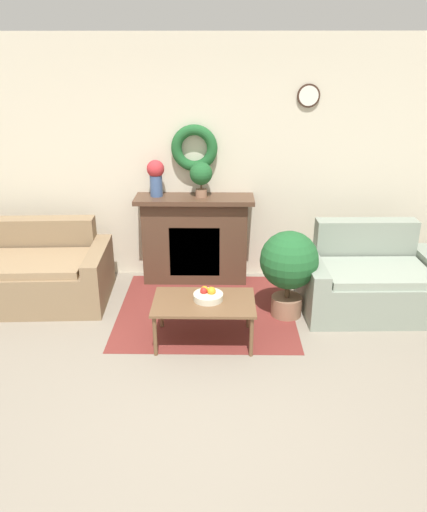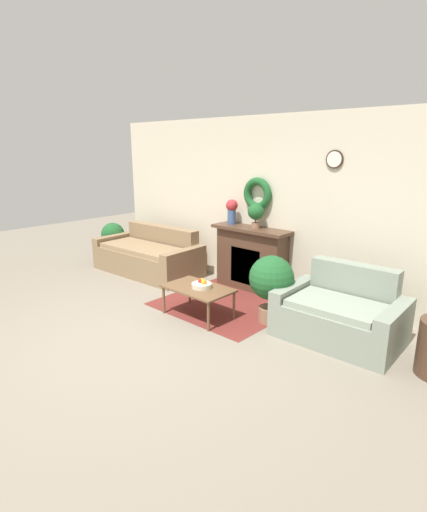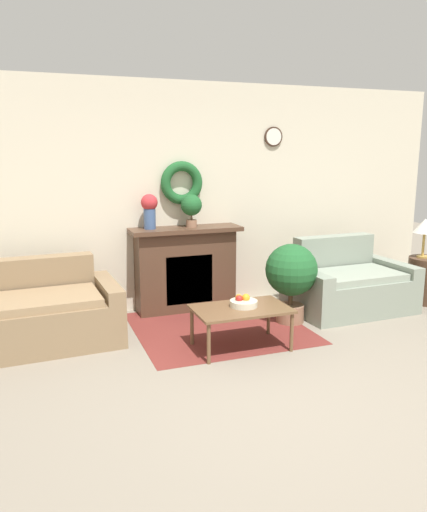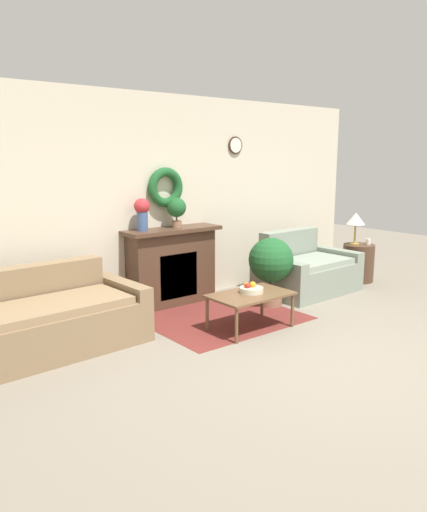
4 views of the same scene
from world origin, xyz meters
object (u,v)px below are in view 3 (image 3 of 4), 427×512
object	(u,v)px
potted_plant_floor_by_loveseat	(291,274)
loveseat_right	(348,285)
vase_on_mantel_left	(149,209)
coffee_table	(241,312)
table_lamp	(425,227)
potted_plant_on_mantel	(191,206)
couch_left	(14,317)
side_table_by_loveseat	(427,280)
fireplace	(186,268)
fruit_bowl	(243,302)

from	to	relation	value
potted_plant_floor_by_loveseat	loveseat_right	bearing A→B (deg)	11.45
vase_on_mantel_left	potted_plant_floor_by_loveseat	distance (m)	1.77
coffee_table	vase_on_mantel_left	xyz separation A→B (m)	(-0.57, 1.36, 0.88)
vase_on_mantel_left	table_lamp	bearing A→B (deg)	-12.20
loveseat_right	potted_plant_on_mantel	size ratio (longest dim) A/B	3.71
couch_left	table_lamp	bearing A→B (deg)	-4.95
side_table_by_loveseat	potted_plant_floor_by_loveseat	bearing A→B (deg)	-177.59
fireplace	couch_left	world-z (taller)	fireplace
vase_on_mantel_left	potted_plant_floor_by_loveseat	xyz separation A→B (m)	(1.39, -0.85, -0.69)
fruit_bowl	side_table_by_loveseat	world-z (taller)	side_table_by_loveseat
fruit_bowl	potted_plant_floor_by_loveseat	bearing A→B (deg)	31.28
couch_left	fruit_bowl	xyz separation A→B (m)	(2.11, -0.79, 0.15)
fireplace	coffee_table	bearing A→B (deg)	-83.90
coffee_table	potted_plant_floor_by_loveseat	distance (m)	0.99
coffee_table	potted_plant_floor_by_loveseat	bearing A→B (deg)	31.89
loveseat_right	side_table_by_loveseat	size ratio (longest dim) A/B	2.48
vase_on_mantel_left	potted_plant_on_mantel	xyz separation A→B (m)	(0.50, -0.02, 0.01)
loveseat_right	coffee_table	xyz separation A→B (m)	(-1.70, -0.69, 0.07)
couch_left	side_table_by_loveseat	xyz separation A→B (m)	(4.90, -0.22, -0.01)
loveseat_right	vase_on_mantel_left	bearing A→B (deg)	161.83
coffee_table	side_table_by_loveseat	bearing A→B (deg)	11.91
vase_on_mantel_left	coffee_table	bearing A→B (deg)	-67.46
side_table_by_loveseat	table_lamp	size ratio (longest dim) A/B	1.17
potted_plant_floor_by_loveseat	potted_plant_on_mantel	bearing A→B (deg)	136.94
fruit_bowl	loveseat_right	bearing A→B (deg)	21.48
side_table_by_loveseat	potted_plant_on_mantel	bearing A→B (deg)	165.50
coffee_table	potted_plant_floor_by_loveseat	xyz separation A→B (m)	(0.82, 0.51, 0.19)
loveseat_right	table_lamp	xyz separation A→B (m)	(1.06, -0.05, 0.67)
side_table_by_loveseat	loveseat_right	bearing A→B (deg)	175.20
fruit_bowl	table_lamp	distance (m)	2.85
loveseat_right	fruit_bowl	size ratio (longest dim) A/B	5.31
couch_left	potted_plant_floor_by_loveseat	distance (m)	2.92
potted_plant_on_mantel	fruit_bowl	bearing A→B (deg)	-85.41
loveseat_right	coffee_table	size ratio (longest dim) A/B	1.55
loveseat_right	side_table_by_loveseat	world-z (taller)	loveseat_right
side_table_by_loveseat	table_lamp	world-z (taller)	table_lamp
loveseat_right	table_lamp	size ratio (longest dim) A/B	2.89
fruit_bowl	potted_plant_floor_by_loveseat	distance (m)	0.93
fireplace	table_lamp	distance (m)	3.03
loveseat_right	potted_plant_on_mantel	bearing A→B (deg)	158.11
side_table_by_loveseat	fireplace	bearing A→B (deg)	165.60
fireplace	fruit_bowl	size ratio (longest dim) A/B	4.89
fruit_bowl	side_table_by_loveseat	xyz separation A→B (m)	(2.79, 0.56, -0.16)
fireplace	side_table_by_loveseat	bearing A→B (deg)	-14.40
fruit_bowl	potted_plant_on_mantel	size ratio (longest dim) A/B	0.70
potted_plant_on_mantel	table_lamp	bearing A→B (deg)	-13.88
couch_left	fruit_bowl	size ratio (longest dim) A/B	7.62
coffee_table	potted_plant_floor_by_loveseat	size ratio (longest dim) A/B	1.03
fireplace	potted_plant_floor_by_loveseat	bearing A→B (deg)	-41.21
couch_left	loveseat_right	world-z (taller)	loveseat_right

